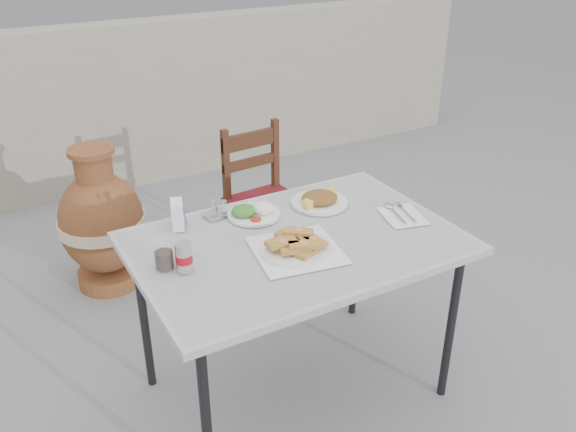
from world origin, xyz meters
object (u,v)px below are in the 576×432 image
salad_chopped_plate (320,200)px  condiment_caddy (217,211)px  cola_glass (164,256)px  terracotta_urn (102,224)px  chair (263,200)px  cafe_table (296,251)px  salad_rice_plate (253,212)px  napkin_holder (177,214)px  pide_plate (297,244)px  soda_can (184,257)px

salad_chopped_plate → condiment_caddy: (-0.44, 0.11, 0.00)m
cola_glass → terracotta_urn: cola_glass is taller
chair → cafe_table: bearing=-114.6°
salad_rice_plate → napkin_holder: size_ratio=1.97×
pide_plate → napkin_holder: bearing=129.2°
cola_glass → napkin_holder: napkin_holder is taller
cafe_table → salad_chopped_plate: size_ratio=5.12×
soda_can → napkin_holder: napkin_holder is taller
condiment_caddy → napkin_holder: bearing=-175.4°
salad_rice_plate → condiment_caddy: 0.15m
pide_plate → soda_can: bearing=169.8°
cafe_table → condiment_caddy: 0.39m
salad_rice_plate → cola_glass: bearing=-155.4°
cola_glass → chair: (0.87, 0.93, -0.37)m
salad_chopped_plate → terracotta_urn: salad_chopped_plate is taller
salad_chopped_plate → chair: 0.84m
salad_rice_plate → terracotta_urn: bearing=113.7°
soda_can → cafe_table: bearing=0.6°
cafe_table → cola_glass: cola_glass is taller
salad_chopped_plate → condiment_caddy: condiment_caddy is taller
condiment_caddy → chair: chair is taller
salad_rice_plate → pide_plate: bearing=-87.3°
pide_plate → terracotta_urn: pide_plate is taller
salad_chopped_plate → chair: bearing=82.2°
napkin_holder → condiment_caddy: (0.18, 0.01, -0.03)m
cafe_table → terracotta_urn: (-0.50, 1.26, -0.34)m
pide_plate → salad_chopped_plate: bearing=46.4°
salad_chopped_plate → terracotta_urn: 1.34m
cola_glass → pide_plate: bearing=-15.3°
salad_chopped_plate → napkin_holder: 0.62m
napkin_holder → chair: 1.05m
cola_glass → napkin_holder: 0.31m
soda_can → terracotta_urn: bearing=91.7°
cafe_table → salad_rice_plate: (-0.06, 0.26, 0.07)m
condiment_caddy → chair: bearing=49.9°
pide_plate → salad_rice_plate: bearing=92.7°
salad_chopped_plate → cola_glass: size_ratio=2.33×
terracotta_urn → salad_rice_plate: bearing=-66.3°
napkin_holder → chair: size_ratio=0.13×
soda_can → pide_plate: bearing=-10.2°
cola_glass → chair: 1.32m
salad_rice_plate → chair: (0.41, 0.72, -0.35)m
salad_chopped_plate → soda_can: bearing=-162.2°
salad_rice_plate → cola_glass: size_ratio=2.09×
napkin_holder → condiment_caddy: size_ratio=1.01×
salad_chopped_plate → condiment_caddy: bearing=165.7°
pide_plate → condiment_caddy: bearing=109.9°
condiment_caddy → pide_plate: bearing=-70.1°
cola_glass → terracotta_urn: (0.02, 1.21, -0.44)m
cafe_table → napkin_holder: (-0.37, 0.32, 0.11)m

